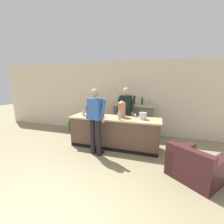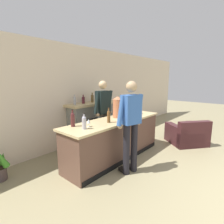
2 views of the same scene
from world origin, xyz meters
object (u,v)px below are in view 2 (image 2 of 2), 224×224
object	(u,v)px
person_bartender	(103,112)
wine_glass_front_left	(128,110)
wine_bottle_burgundy_dark	(73,119)
wine_bottle_chardonnay_pale	(84,122)
wine_glass_by_dispenser	(89,121)
armchair_black	(187,135)
wine_bottle_port_short	(130,113)
fireplace_stone	(92,122)
person_customer	(131,123)
copper_dispenser	(118,107)
ice_bucket_steel	(135,110)
wine_bottle_riesling_slim	(109,116)

from	to	relation	value
person_bartender	wine_glass_front_left	size ratio (longest dim) A/B	11.42
wine_bottle_burgundy_dark	wine_bottle_chardonnay_pale	distance (m)	0.31
wine_glass_by_dispenser	wine_glass_front_left	bearing A→B (deg)	4.23
armchair_black	wine_bottle_burgundy_dark	size ratio (longest dim) A/B	3.74
wine_bottle_port_short	fireplace_stone	bearing A→B (deg)	84.15
fireplace_stone	person_customer	world-z (taller)	person_customer
copper_dispenser	wine_glass_front_left	xyz separation A→B (m)	(0.41, -0.01, -0.14)
ice_bucket_steel	wine_bottle_port_short	bearing A→B (deg)	-157.32
armchair_black	wine_bottle_burgundy_dark	bearing A→B (deg)	158.00
copper_dispenser	wine_bottle_burgundy_dark	world-z (taller)	copper_dispenser
wine_glass_by_dispenser	armchair_black	bearing A→B (deg)	-18.95
copper_dispenser	wine_bottle_chardonnay_pale	bearing A→B (deg)	-171.70
ice_bucket_steel	wine_bottle_chardonnay_pale	bearing A→B (deg)	-177.23
wine_bottle_burgundy_dark	wine_glass_front_left	distance (m)	1.63
wine_glass_front_left	wine_bottle_chardonnay_pale	bearing A→B (deg)	-174.12
fireplace_stone	copper_dispenser	bearing A→B (deg)	-98.97
person_bartender	wine_glass_by_dispenser	size ratio (longest dim) A/B	11.38
ice_bucket_steel	wine_bottle_riesling_slim	distance (m)	1.18
armchair_black	person_bartender	bearing A→B (deg)	138.99
fireplace_stone	wine_bottle_burgundy_dark	world-z (taller)	fireplace_stone
ice_bucket_steel	wine_glass_front_left	size ratio (longest dim) A/B	1.40
person_bartender	wine_bottle_riesling_slim	xyz separation A→B (m)	(-0.54, -0.67, 0.07)
fireplace_stone	wine_bottle_chardonnay_pale	xyz separation A→B (m)	(-1.36, -1.28, 0.46)
ice_bucket_steel	wine_glass_by_dispenser	world-z (taller)	ice_bucket_steel
fireplace_stone	wine_bottle_burgundy_dark	distance (m)	1.76
wine_bottle_riesling_slim	wine_glass_by_dispenser	bearing A→B (deg)	172.10
wine_bottle_burgundy_dark	wine_glass_front_left	bearing A→B (deg)	-5.02
wine_bottle_chardonnay_pale	wine_bottle_port_short	xyz separation A→B (m)	(1.22, -0.17, 0.01)
wine_bottle_burgundy_dark	copper_dispenser	bearing A→B (deg)	-6.27
armchair_black	wine_bottle_burgundy_dark	xyz separation A→B (m)	(-3.06, 1.24, 0.83)
person_bartender	copper_dispenser	size ratio (longest dim) A/B	3.56
copper_dispenser	wine_glass_by_dispenser	distance (m)	1.05
wine_bottle_riesling_slim	person_bartender	bearing A→B (deg)	51.45
ice_bucket_steel	wine_glass_front_left	xyz separation A→B (m)	(-0.24, 0.08, 0.02)
armchair_black	person_bartender	xyz separation A→B (m)	(-1.83, 1.59, 0.75)
person_bartender	person_customer	bearing A→B (deg)	-113.53
wine_glass_front_left	ice_bucket_steel	bearing A→B (deg)	-17.72
wine_bottle_chardonnay_pale	wine_glass_front_left	bearing A→B (deg)	5.88
person_bartender	wine_glass_by_dispenser	bearing A→B (deg)	-149.86
person_customer	wine_bottle_riesling_slim	distance (m)	0.57
wine_glass_by_dispenser	person_customer	bearing A→B (deg)	-51.70
person_customer	wine_bottle_port_short	distance (m)	0.69
copper_dispenser	ice_bucket_steel	distance (m)	0.67
wine_bottle_riesling_slim	wine_bottle_port_short	xyz separation A→B (m)	(0.55, -0.16, -0.00)
wine_bottle_port_short	wine_glass_front_left	world-z (taller)	wine_bottle_port_short
wine_glass_front_left	wine_bottle_burgundy_dark	bearing A→B (deg)	174.98
ice_bucket_steel	wine_bottle_port_short	world-z (taller)	wine_bottle_port_short
ice_bucket_steel	wine_bottle_riesling_slim	bearing A→B (deg)	-175.09
person_bartender	wine_bottle_burgundy_dark	xyz separation A→B (m)	(-1.23, -0.36, 0.08)
person_customer	armchair_black	bearing A→B (deg)	-8.42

